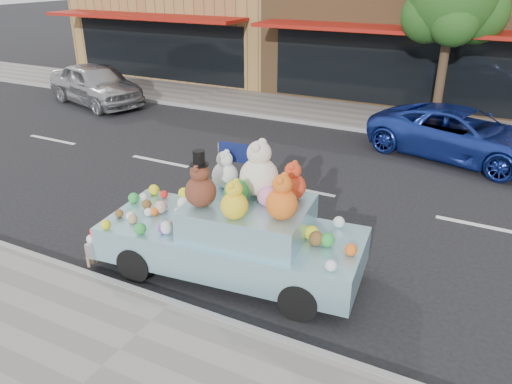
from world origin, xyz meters
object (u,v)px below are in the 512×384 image
Objects in this scene: car_silver at (95,84)px; car_blue at (461,134)px; car_dark at (99,86)px; art_car at (234,230)px; street_tree at (453,6)px.

car_silver is 12.89m from car_blue.
car_dark is at bearing 104.37° from car_blue.
art_car is (10.22, -7.74, 0.16)m from car_dark.
car_dark is at bearing 136.72° from art_car.
street_tree reaches higher than art_car.
car_dark is (0.00, 0.20, -0.10)m from car_silver.
car_silver is at bearing 105.25° from car_blue.
car_silver is 0.22m from car_dark.
car_silver is 12.70m from art_car.
car_blue is at bearing 64.50° from art_car.
street_tree is 1.08× the size of car_blue.
art_car reaches higher than car_silver.
car_dark is 12.82m from art_car.
car_silver is at bearing -163.83° from car_dark.
car_blue is 8.06m from art_car.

